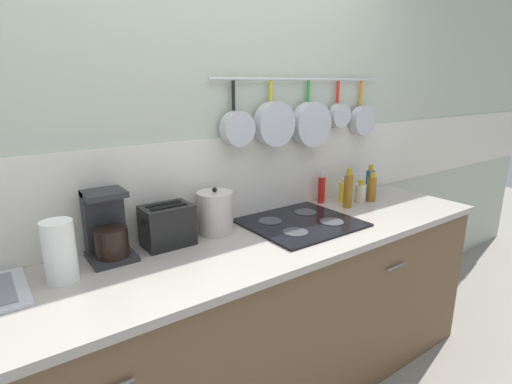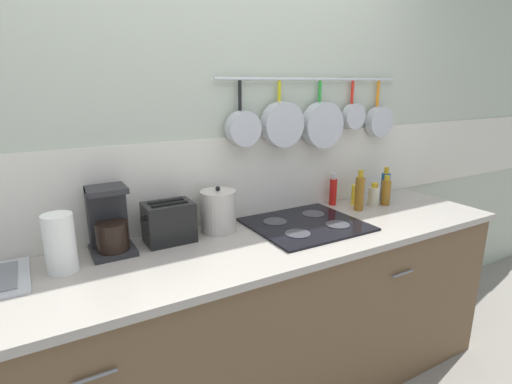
{
  "view_description": "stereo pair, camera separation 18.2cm",
  "coord_description": "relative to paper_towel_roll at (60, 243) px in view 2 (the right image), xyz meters",
  "views": [
    {
      "loc": [
        -0.97,
        -1.42,
        1.63
      ],
      "look_at": [
        0.06,
        0.0,
        1.15
      ],
      "focal_mm": 28.0,
      "sensor_mm": 36.0,
      "label": 1
    },
    {
      "loc": [
        -0.81,
        -1.52,
        1.63
      ],
      "look_at": [
        0.06,
        0.0,
        1.15
      ],
      "focal_mm": 28.0,
      "sensor_mm": 36.0,
      "label": 2
    }
  ],
  "objects": [
    {
      "name": "bottle_sesame_oil",
      "position": [
        1.73,
        0.02,
        -0.06
      ],
      "size": [
        0.07,
        0.07,
        0.14
      ],
      "color": "#BFB799",
      "rests_on": "countertop"
    },
    {
      "name": "bottle_vinegar",
      "position": [
        1.8,
        -0.01,
        -0.04
      ],
      "size": [
        0.06,
        0.06,
        0.18
      ],
      "color": "#8C5919",
      "rests_on": "countertop"
    },
    {
      "name": "toaster",
      "position": [
        0.47,
        0.09,
        -0.02
      ],
      "size": [
        0.24,
        0.16,
        0.19
      ],
      "color": "black",
      "rests_on": "countertop"
    },
    {
      "name": "coffee_maker",
      "position": [
        0.21,
        0.11,
        0.0
      ],
      "size": [
        0.18,
        0.19,
        0.3
      ],
      "color": "#262628",
      "rests_on": "countertop"
    },
    {
      "name": "cooktop",
      "position": [
        1.16,
        -0.06,
        -0.11
      ],
      "size": [
        0.57,
        0.51,
        0.01
      ],
      "color": "black",
      "rests_on": "countertop"
    },
    {
      "name": "paper_towel_roll",
      "position": [
        0.0,
        0.0,
        0.0
      ],
      "size": [
        0.12,
        0.12,
        0.24
      ],
      "color": "white",
      "rests_on": "countertop"
    },
    {
      "name": "countertop",
      "position": [
        0.75,
        -0.12,
        -0.14
      ],
      "size": [
        2.93,
        0.66,
        0.03
      ],
      "color": "#A59E93",
      "rests_on": "cabinet_base"
    },
    {
      "name": "bottle_hot_sauce",
      "position": [
        1.58,
        -0.01,
        -0.01
      ],
      "size": [
        0.05,
        0.05,
        0.24
      ],
      "color": "#8C5919",
      "rests_on": "countertop"
    },
    {
      "name": "bottle_cooking_wine",
      "position": [
        1.52,
        0.16,
        -0.03
      ],
      "size": [
        0.04,
        0.04,
        0.2
      ],
      "color": "red",
      "rests_on": "countertop"
    },
    {
      "name": "cabinet_base",
      "position": [
        0.75,
        -0.12,
        -0.59
      ],
      "size": [
        2.89,
        0.64,
        0.87
      ],
      "color": "brown",
      "rests_on": "ground_plane"
    },
    {
      "name": "wall_back",
      "position": [
        0.76,
        0.25,
        0.25
      ],
      "size": [
        7.2,
        0.16,
        2.6
      ],
      "color": "#B2BCA8",
      "rests_on": "ground_plane"
    },
    {
      "name": "bottle_olive_oil",
      "position": [
        1.87,
        0.06,
        -0.02
      ],
      "size": [
        0.06,
        0.06,
        0.22
      ],
      "color": "navy",
      "rests_on": "countertop"
    },
    {
      "name": "kettle",
      "position": [
        0.73,
        0.1,
        -0.01
      ],
      "size": [
        0.18,
        0.18,
        0.23
      ],
      "color": "beige",
      "rests_on": "countertop"
    },
    {
      "name": "bottle_dish_soap",
      "position": [
        1.65,
        0.09,
        -0.05
      ],
      "size": [
        0.06,
        0.06,
        0.15
      ],
      "color": "yellow",
      "rests_on": "countertop"
    }
  ]
}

